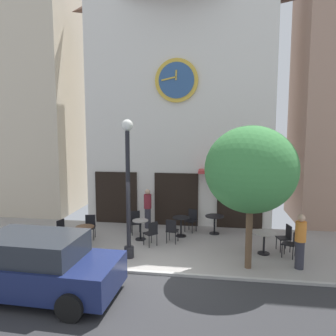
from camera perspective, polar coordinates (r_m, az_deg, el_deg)
ground_plane at (r=9.08m, az=-3.52°, el=-20.60°), size 24.31×11.44×0.13m
clock_building at (r=15.17m, az=2.20°, el=14.46°), size 8.12×4.08×11.95m
neighbor_building_left at (r=18.41m, az=-24.35°, el=10.79°), size 5.56×3.80×11.25m
street_lamp at (r=10.31m, az=-7.13°, el=-3.74°), size 0.36×0.36×4.48m
street_tree at (r=9.65m, az=14.55°, el=-0.31°), size 2.70×2.43×4.29m
cafe_table_rightmost at (r=12.06m, az=-14.55°, el=-11.08°), size 0.66×0.66×0.72m
cafe_table_near_curb at (r=12.38m, az=-4.94°, el=-10.42°), size 0.60×0.60×0.75m
cafe_table_near_door at (r=12.70m, az=2.33°, el=-9.81°), size 0.66×0.66×0.77m
cafe_table_leftmost at (r=13.11m, az=8.30°, el=-9.27°), size 0.75×0.75×0.74m
cafe_table_center_right at (r=11.44m, az=16.76°, el=-11.83°), size 0.78×0.78×0.74m
cafe_chair_right_end at (r=12.82m, az=-13.73°, el=-9.82°), size 0.47×0.47×0.90m
cafe_chair_facing_wall at (r=12.46m, az=-18.23°, el=-10.46°), size 0.48×0.48×0.90m
cafe_chair_under_awning at (r=13.35m, az=4.22°, el=-8.97°), size 0.53×0.53×0.90m
cafe_chair_near_lamp at (r=11.41m, az=21.17°, el=-12.18°), size 0.53×0.53×0.90m
cafe_chair_left_end at (r=11.95m, az=0.66°, el=-10.85°), size 0.46×0.46×0.90m
cafe_chair_mid_row at (r=11.68m, az=-2.95°, el=-11.28°), size 0.57×0.57×0.90m
cafe_chair_facing_street at (r=11.96m, az=20.26°, el=-11.27°), size 0.48×0.48×0.90m
cafe_chair_corner at (r=13.10m, az=-5.81°, el=-9.29°), size 0.52×0.52×0.90m
pedestrian_orange at (r=10.55m, az=22.51°, el=-11.91°), size 0.41×0.41×1.67m
pedestrian_maroon at (r=13.69m, az=-3.64°, el=-7.12°), size 0.45×0.45×1.67m
parked_car_navy at (r=9.05m, az=-22.74°, el=-15.76°), size 4.36×2.14×1.55m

